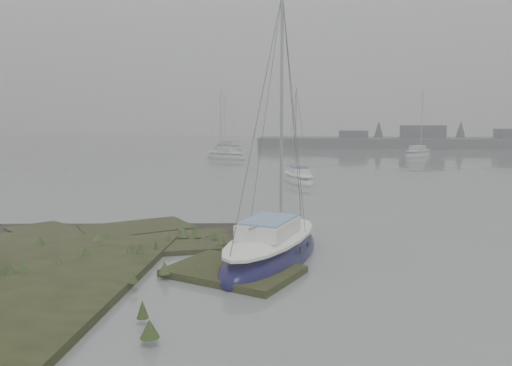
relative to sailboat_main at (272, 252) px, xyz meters
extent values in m
plane|color=slate|center=(-1.50, 29.01, -0.27)|extent=(160.00, 160.00, 0.00)
cube|color=#4C4F51|center=(24.50, 61.01, 0.33)|extent=(60.00, 8.00, 1.60)
cube|color=#424247|center=(8.50, 60.01, 1.13)|extent=(4.00, 3.00, 2.20)
cube|color=#424247|center=(18.50, 60.01, 1.53)|extent=(6.00, 3.00, 3.00)
cube|color=#424247|center=(30.50, 60.01, 1.28)|extent=(3.00, 3.00, 2.50)
cone|color=#384238|center=(12.50, 62.01, 1.93)|extent=(2.00, 2.00, 3.50)
cone|color=#384238|center=(24.50, 62.01, 1.93)|extent=(2.00, 2.00, 3.50)
ellipsoid|color=#0E0C35|center=(0.00, 0.01, -0.17)|extent=(3.89, 6.62, 1.53)
ellipsoid|color=white|center=(0.00, 0.01, 0.44)|extent=(3.25, 5.72, 0.43)
cube|color=white|center=(-0.08, -0.24, 0.82)|extent=(1.94, 2.46, 0.45)
cube|color=#729ABE|center=(-0.08, -0.24, 1.07)|extent=(1.80, 2.27, 0.07)
cylinder|color=#939399|center=(0.25, 0.78, 4.35)|extent=(0.10, 0.10, 7.18)
cylinder|color=#939399|center=(-0.13, -0.41, 1.07)|extent=(0.85, 2.42, 0.08)
ellipsoid|color=silver|center=(0.68, 19.07, -0.19)|extent=(3.03, 5.20, 1.20)
ellipsoid|color=white|center=(0.68, 19.07, 0.29)|extent=(2.53, 4.49, 0.34)
cube|color=white|center=(0.74, 18.87, 0.59)|extent=(1.52, 1.93, 0.35)
cube|color=navy|center=(0.74, 18.87, 0.78)|extent=(1.41, 1.78, 0.06)
cylinder|color=#939399|center=(0.49, 19.68, 3.36)|extent=(0.08, 0.08, 5.64)
cylinder|color=#939399|center=(0.78, 18.74, 0.78)|extent=(0.65, 1.90, 0.06)
ellipsoid|color=#A3A9AC|center=(-7.32, 38.46, -0.18)|extent=(5.62, 4.87, 1.37)
ellipsoid|color=silver|center=(-7.32, 38.46, 0.37)|extent=(4.82, 4.14, 0.39)
cube|color=silver|center=(-7.12, 38.31, 0.71)|extent=(2.27, 2.13, 0.40)
cube|color=#A9AEB6|center=(-7.12, 38.31, 0.93)|extent=(2.10, 1.97, 0.06)
cylinder|color=#939399|center=(-7.90, 38.89, 3.88)|extent=(0.09, 0.09, 6.45)
cylinder|color=#939399|center=(-6.99, 38.22, 0.93)|extent=(1.85, 1.41, 0.07)
ellipsoid|color=silver|center=(14.18, 43.31, -0.18)|extent=(4.78, 5.80, 1.39)
ellipsoid|color=silver|center=(14.18, 43.31, 0.38)|extent=(4.05, 4.98, 0.39)
cube|color=silver|center=(14.04, 43.11, 0.72)|extent=(2.12, 2.32, 0.41)
cube|color=#B5B9C2|center=(14.04, 43.11, 0.95)|extent=(1.96, 2.13, 0.07)
cylinder|color=#939399|center=(14.59, 43.92, 3.94)|extent=(0.09, 0.09, 6.55)
cylinder|color=#939399|center=(13.95, 42.97, 0.95)|extent=(1.35, 1.94, 0.07)
ellipsoid|color=#AFB4BA|center=(-9.46, 54.88, -0.18)|extent=(5.43, 5.28, 1.38)
ellipsoid|color=silver|center=(-9.46, 54.88, 0.38)|extent=(4.64, 4.50, 0.39)
cube|color=silver|center=(-9.29, 54.71, 0.72)|extent=(2.26, 2.23, 0.41)
cube|color=#A9ACB3|center=(-9.29, 54.71, 0.95)|extent=(2.08, 2.06, 0.07)
cylinder|color=#939399|center=(-10.00, 55.38, 3.92)|extent=(0.09, 0.09, 6.51)
cylinder|color=#939399|center=(-9.17, 54.60, 0.95)|extent=(1.71, 1.62, 0.07)
camera|label=1|loc=(0.89, -15.08, 4.16)|focal=35.00mm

